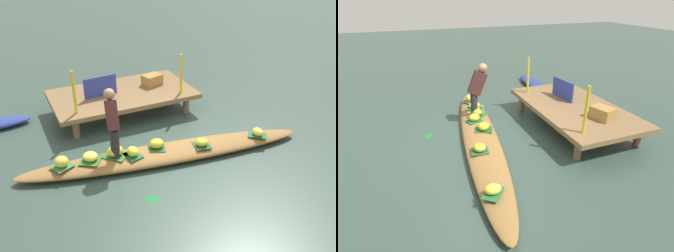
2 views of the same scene
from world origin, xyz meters
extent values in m
plane|color=#34493F|center=(0.00, 0.00, 0.00)|extent=(40.00, 40.00, 0.00)
cube|color=brown|center=(-0.06, 2.24, 0.45)|extent=(3.20, 1.80, 0.10)
cylinder|color=#7C6048|center=(-1.34, 1.52, 0.20)|extent=(0.14, 0.14, 0.40)
cylinder|color=brown|center=(1.22, 1.52, 0.20)|extent=(0.14, 0.14, 0.40)
cylinder|color=olive|center=(-1.34, 2.96, 0.20)|extent=(0.14, 0.14, 0.40)
cylinder|color=brown|center=(1.22, 2.96, 0.20)|extent=(0.14, 0.14, 0.40)
ellipsoid|color=olive|center=(0.00, 0.00, 0.10)|extent=(5.49, 1.50, 0.21)
cube|color=#326F2E|center=(-1.39, 0.25, 0.21)|extent=(0.49, 0.50, 0.01)
ellipsoid|color=#F9E14A|center=(-1.39, 0.25, 0.29)|extent=(0.31, 0.32, 0.15)
cube|color=#275031|center=(0.62, -0.19, 0.21)|extent=(0.34, 0.36, 0.01)
ellipsoid|color=yellow|center=(0.62, -0.19, 0.29)|extent=(0.30, 0.30, 0.15)
cube|color=#1C6235|center=(-0.67, 0.06, 0.21)|extent=(0.33, 0.38, 0.01)
ellipsoid|color=yellow|center=(-0.67, 0.06, 0.30)|extent=(0.22, 0.25, 0.17)
cube|color=#3B7A40|center=(-1.88, 0.27, 0.21)|extent=(0.43, 0.41, 0.01)
ellipsoid|color=yellow|center=(-1.88, 0.27, 0.31)|extent=(0.33, 0.33, 0.19)
cube|color=#2C6A2E|center=(-0.95, 0.19, 0.21)|extent=(0.51, 0.51, 0.01)
ellipsoid|color=yellow|center=(-0.95, 0.19, 0.31)|extent=(0.35, 0.31, 0.19)
cube|color=#1D5129|center=(-0.17, 0.12, 0.21)|extent=(0.41, 0.44, 0.01)
ellipsoid|color=yellow|center=(-0.17, 0.12, 0.30)|extent=(0.31, 0.29, 0.17)
cube|color=#22673A|center=(1.81, -0.34, 0.21)|extent=(0.42, 0.41, 0.01)
ellipsoid|color=yellow|center=(1.81, -0.34, 0.29)|extent=(0.21, 0.26, 0.15)
cylinder|color=#28282D|center=(-0.96, 0.14, 0.48)|extent=(0.16, 0.16, 0.55)
cube|color=#4C2425|center=(-0.94, 0.24, 1.00)|extent=(0.24, 0.48, 0.59)
sphere|color=#9E7556|center=(-0.92, 0.37, 1.33)|extent=(0.20, 0.20, 0.20)
cylinder|color=#46B05C|center=(-0.87, 0.31, 0.34)|extent=(0.08, 0.08, 0.26)
cube|color=#2A3998|center=(-0.56, 2.24, 0.73)|extent=(0.76, 0.10, 0.46)
cylinder|color=gold|center=(-1.26, 1.64, 0.95)|extent=(0.06, 0.06, 0.90)
cylinder|color=gold|center=(1.14, 1.64, 0.95)|extent=(0.06, 0.06, 0.90)
cube|color=#A4793C|center=(0.76, 2.37, 0.62)|extent=(0.51, 0.43, 0.25)
ellipsoid|color=#177730|center=(-0.74, -0.97, 0.00)|extent=(0.31, 0.29, 0.01)
camera|label=1|loc=(-2.56, -5.22, 3.81)|focal=39.37mm
camera|label=2|loc=(4.73, -1.27, 2.82)|focal=28.83mm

